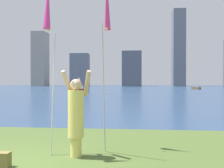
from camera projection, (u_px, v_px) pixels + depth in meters
The scene contains 11 objects.
ground at pixel (124, 90), 55.50m from camera, with size 120.00×138.00×0.12m.
person at pixel (76, 114), 5.97m from camera, with size 0.71×0.52×1.93m.
kite_flag_left at pixel (48, 10), 5.88m from camera, with size 0.16×0.67×3.89m.
kite_flag_right at pixel (107, 6), 6.71m from camera, with size 0.16×1.11×4.34m.
bag at pixel (3, 160), 5.25m from camera, with size 0.28×0.19×0.29m.
sailboat_1 at pixel (79, 85), 43.02m from camera, with size 2.37×3.08×3.76m.
sailboat_2 at pixel (196, 88), 57.89m from camera, with size 1.73×2.09×5.58m.
skyline_tower_0 at pixel (40, 59), 97.69m from camera, with size 4.88×5.86×19.58m.
skyline_tower_1 at pixel (80, 70), 95.63m from camera, with size 6.46×4.18×11.60m.
skyline_tower_2 at pixel (132, 69), 94.86m from camera, with size 6.75×7.15×12.22m.
skyline_tower_3 at pixel (178, 48), 94.89m from camera, with size 4.24×6.67×26.78m.
Camera 1 is at (3.05, -4.50, 1.68)m, focal length 43.08 mm.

